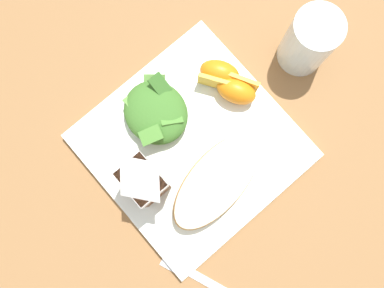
{
  "coord_description": "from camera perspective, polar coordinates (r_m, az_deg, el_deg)",
  "views": [
    {
      "loc": [
        -0.06,
        0.05,
        0.6
      ],
      "look_at": [
        0.0,
        0.0,
        0.03
      ],
      "focal_mm": 37.02,
      "sensor_mm": 36.0,
      "label": 1
    }
  ],
  "objects": [
    {
      "name": "white_plate",
      "position": [
        0.6,
        -0.0,
        -0.24
      ],
      "size": [
        0.28,
        0.28,
        0.02
      ],
      "primitive_type": "cube",
      "color": "white",
      "rests_on": "ground"
    },
    {
      "name": "ground",
      "position": [
        0.61,
        -0.0,
        -0.34
      ],
      "size": [
        3.0,
        3.0,
        0.0
      ],
      "primitive_type": "plane",
      "color": "olive"
    },
    {
      "name": "drinking_clear_cup",
      "position": [
        0.62,
        16.51,
        13.95
      ],
      "size": [
        0.07,
        0.07,
        0.11
      ],
      "primitive_type": "cylinder",
      "color": "silver",
      "rests_on": "ground"
    },
    {
      "name": "metal_fork",
      "position": [
        0.61,
        2.58,
        -19.41
      ],
      "size": [
        0.18,
        0.08,
        0.01
      ],
      "color": "silver",
      "rests_on": "ground"
    },
    {
      "name": "green_salad_pile",
      "position": [
        0.58,
        -5.25,
        4.57
      ],
      "size": [
        0.1,
        0.09,
        0.05
      ],
      "color": "#3D7028",
      "rests_on": "white_plate"
    },
    {
      "name": "cheesy_pizza_bread",
      "position": [
        0.57,
        3.59,
        -5.37
      ],
      "size": [
        0.11,
        0.18,
        0.04
      ],
      "color": "tan",
      "rests_on": "white_plate"
    },
    {
      "name": "orange_wedge_front",
      "position": [
        0.59,
        6.45,
        7.74
      ],
      "size": [
        0.07,
        0.06,
        0.04
      ],
      "color": "orange",
      "rests_on": "white_plate"
    },
    {
      "name": "milk_carton",
      "position": [
        0.53,
        -7.11,
        -5.2
      ],
      "size": [
        0.06,
        0.05,
        0.11
      ],
      "color": "brown",
      "rests_on": "white_plate"
    },
    {
      "name": "orange_wedge_middle",
      "position": [
        0.6,
        3.94,
        10.04
      ],
      "size": [
        0.07,
        0.06,
        0.04
      ],
      "color": "orange",
      "rests_on": "white_plate"
    }
  ]
}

